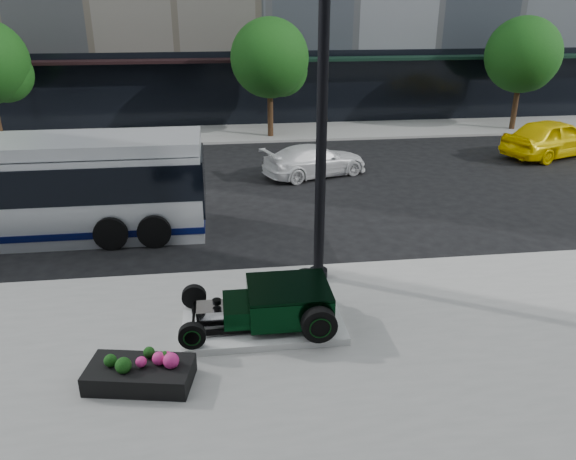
{
  "coord_description": "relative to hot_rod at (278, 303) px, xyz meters",
  "views": [
    {
      "loc": [
        -1.76,
        -15.07,
        6.63
      ],
      "look_at": [
        -0.07,
        -2.11,
        1.2
      ],
      "focal_mm": 35.0,
      "sensor_mm": 36.0,
      "label": 1
    }
  ],
  "objects": [
    {
      "name": "ground",
      "position": [
        0.63,
        4.84,
        -0.7
      ],
      "size": [
        120.0,
        120.0,
        0.0
      ],
      "primitive_type": "plane",
      "color": "black",
      "rests_on": "ground"
    },
    {
      "name": "hot_rod",
      "position": [
        0.0,
        0.0,
        0.0
      ],
      "size": [
        3.22,
        2.0,
        0.81
      ],
      "color": "black",
      "rests_on": "display_plinth"
    },
    {
      "name": "yellow_taxi",
      "position": [
        13.77,
        12.65,
        0.15
      ],
      "size": [
        5.37,
        3.57,
        1.7
      ],
      "primitive_type": "imported",
      "rotation": [
        0.0,
        0.0,
        1.92
      ],
      "color": "#FFDE03",
      "rests_on": "ground"
    },
    {
      "name": "white_sedan",
      "position": [
        2.74,
        11.14,
        -0.08
      ],
      "size": [
        4.6,
        3.06,
        1.24
      ],
      "primitive_type": "imported",
      "rotation": [
        0.0,
        0.0,
        1.91
      ],
      "color": "white",
      "rests_on": "ground"
    },
    {
      "name": "display_plinth",
      "position": [
        -0.33,
        -0.0,
        -0.5
      ],
      "size": [
        3.4,
        1.8,
        0.15
      ],
      "primitive_type": "cube",
      "color": "silver",
      "rests_on": "sidewalk_near"
    },
    {
      "name": "street_trees",
      "position": [
        1.78,
        17.91,
        3.07
      ],
      "size": [
        29.8,
        3.8,
        5.7
      ],
      "color": "black",
      "rests_on": "sidewalk_far"
    },
    {
      "name": "lamppost",
      "position": [
        1.25,
        2.16,
        3.28
      ],
      "size": [
        0.46,
        0.46,
        8.34
      ],
      "color": "black",
      "rests_on": "sidewalk_near"
    },
    {
      "name": "flower_planter",
      "position": [
        -2.71,
        -1.58,
        -0.35
      ],
      "size": [
        2.02,
        1.28,
        0.61
      ],
      "color": "black",
      "rests_on": "sidewalk_near"
    },
    {
      "name": "sidewalk_far",
      "position": [
        0.63,
        18.84,
        -0.64
      ],
      "size": [
        70.0,
        4.0,
        0.12
      ],
      "primitive_type": "cube",
      "color": "gray",
      "rests_on": "ground"
    },
    {
      "name": "info_plaque",
      "position": [
        -2.29,
        -1.19,
        -0.45
      ],
      "size": [
        0.41,
        0.31,
        0.31
      ],
      "color": "silver",
      "rests_on": "sidewalk_near"
    }
  ]
}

